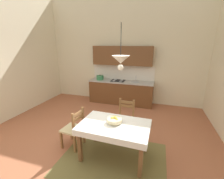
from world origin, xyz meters
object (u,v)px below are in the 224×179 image
at_px(fruit_bowl, 114,120).
at_px(pendant_lamp, 121,60).
at_px(kitchen_cabinetry, 121,82).
at_px(dining_table, 114,130).
at_px(dining_chair_kitchen_side, 125,119).
at_px(dining_chair_tv_side, 74,129).

relative_size(fruit_bowl, pendant_lamp, 0.37).
bearing_deg(fruit_bowl, kitchen_cabinetry, 101.40).
relative_size(dining_table, pendant_lamp, 1.74).
height_order(fruit_bowl, pendant_lamp, pendant_lamp).
xyz_separation_m(dining_table, dining_chair_kitchen_side, (0.03, 0.86, -0.18)).
xyz_separation_m(kitchen_cabinetry, pendant_lamp, (0.70, -2.94, 1.15)).
bearing_deg(dining_chair_kitchen_side, fruit_bowl, -93.57).
height_order(kitchen_cabinetry, dining_chair_tv_side, kitchen_cabinetry).
distance_m(kitchen_cabinetry, dining_table, 3.09).
bearing_deg(kitchen_cabinetry, fruit_bowl, -78.60).
relative_size(dining_chair_kitchen_side, fruit_bowl, 3.10).
xyz_separation_m(dining_chair_kitchen_side, pendant_lamp, (0.06, -0.79, 1.56)).
bearing_deg(kitchen_cabinetry, dining_chair_tv_side, -96.79).
height_order(dining_table, dining_chair_tv_side, dining_chair_tv_side).
bearing_deg(dining_table, kitchen_cabinetry, 101.50).
bearing_deg(kitchen_cabinetry, dining_chair_kitchen_side, -73.30).
bearing_deg(dining_chair_tv_side, kitchen_cabinetry, 83.21).
relative_size(kitchen_cabinetry, pendant_lamp, 3.08).
xyz_separation_m(kitchen_cabinetry, dining_table, (0.61, -3.02, -0.23)).
bearing_deg(fruit_bowl, pendant_lamp, 9.80).
bearing_deg(dining_chair_kitchen_side, dining_chair_tv_side, -141.09).
bearing_deg(fruit_bowl, dining_chair_tv_side, -179.82).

